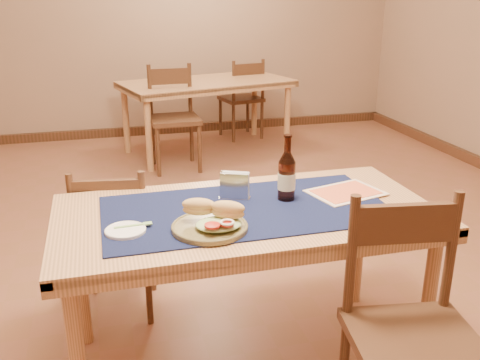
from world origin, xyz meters
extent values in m
cube|color=brown|center=(0.00, 0.00, -0.01)|extent=(6.00, 7.00, 0.02)
cube|color=#8B6F59|center=(0.00, 3.51, 1.40)|extent=(6.00, 0.02, 2.80)
cylinder|color=tan|center=(0.72, -1.12, 0.35)|extent=(0.06, 0.06, 0.71)
cylinder|color=tan|center=(-0.72, -0.48, 0.35)|extent=(0.06, 0.06, 0.71)
cylinder|color=tan|center=(0.72, -0.48, 0.35)|extent=(0.06, 0.06, 0.71)
cube|color=tan|center=(0.00, -0.80, 0.73)|extent=(1.60, 0.80, 0.04)
cube|color=#11183E|center=(0.00, -0.80, 0.75)|extent=(1.20, 0.60, 0.01)
cube|color=#4A2A1A|center=(0.00, 3.47, 0.05)|extent=(6.00, 0.06, 0.10)
cylinder|color=tan|center=(-0.14, 2.09, 0.35)|extent=(0.06, 0.06, 0.71)
cylinder|color=tan|center=(1.37, 2.46, 0.35)|extent=(0.06, 0.06, 0.71)
cylinder|color=tan|center=(-0.31, 2.76, 0.35)|extent=(0.06, 0.06, 0.71)
cylinder|color=tan|center=(1.20, 3.14, 0.35)|extent=(0.06, 0.06, 0.71)
cube|color=tan|center=(0.53, 2.61, 0.73)|extent=(1.87, 1.24, 0.04)
cylinder|color=#4A2A1A|center=(-0.35, -0.08, 0.21)|extent=(0.03, 0.03, 0.41)
cylinder|color=#4A2A1A|center=(-0.68, -0.03, 0.21)|extent=(0.03, 0.03, 0.41)
cylinder|color=#4A2A1A|center=(-0.40, -0.41, 0.21)|extent=(0.03, 0.03, 0.41)
cylinder|color=#4A2A1A|center=(-0.73, -0.36, 0.21)|extent=(0.03, 0.03, 0.41)
cube|color=#4A2A1A|center=(-0.54, -0.22, 0.41)|extent=(0.44, 0.44, 0.04)
cube|color=#4A2A1A|center=(-0.57, -0.39, 0.73)|extent=(0.33, 0.08, 0.13)
cylinder|color=#4A2A1A|center=(-0.40, -0.42, 0.62)|extent=(0.03, 0.03, 0.42)
cylinder|color=#4A2A1A|center=(-0.73, -0.37, 0.62)|extent=(0.03, 0.03, 0.42)
cube|color=#4A2A1A|center=(0.43, -1.48, 0.47)|extent=(0.50, 0.50, 0.04)
cube|color=#4A2A1A|center=(0.46, -1.28, 0.84)|extent=(0.38, 0.09, 0.15)
cylinder|color=#4A2A1A|center=(0.27, -1.25, 0.72)|extent=(0.04, 0.04, 0.48)
cylinder|color=#4A2A1A|center=(0.64, -1.31, 0.72)|extent=(0.04, 0.04, 0.48)
cylinder|color=#4A2A1A|center=(-0.08, 1.90, 0.24)|extent=(0.04, 0.04, 0.48)
cylinder|color=#4A2A1A|center=(0.31, 1.91, 0.24)|extent=(0.04, 0.04, 0.48)
cylinder|color=#4A2A1A|center=(-0.08, 2.29, 0.24)|extent=(0.04, 0.04, 0.48)
cylinder|color=#4A2A1A|center=(0.30, 2.29, 0.24)|extent=(0.04, 0.04, 0.48)
cube|color=#4A2A1A|center=(0.11, 2.10, 0.48)|extent=(0.46, 0.46, 0.04)
cube|color=#4A2A1A|center=(0.11, 2.30, 0.86)|extent=(0.39, 0.04, 0.15)
cylinder|color=#4A2A1A|center=(-0.08, 2.30, 0.73)|extent=(0.04, 0.04, 0.49)
cylinder|color=#4A2A1A|center=(0.30, 2.31, 0.73)|extent=(0.04, 0.04, 0.49)
cylinder|color=#4A2A1A|center=(1.17, 3.29, 0.23)|extent=(0.04, 0.04, 0.45)
cylinder|color=#4A2A1A|center=(0.81, 3.23, 0.23)|extent=(0.04, 0.04, 0.45)
cylinder|color=#4A2A1A|center=(1.24, 2.94, 0.23)|extent=(0.04, 0.04, 0.45)
cylinder|color=#4A2A1A|center=(0.88, 2.87, 0.23)|extent=(0.04, 0.04, 0.45)
cube|color=#4A2A1A|center=(1.02, 3.08, 0.45)|extent=(0.49, 0.49, 0.04)
cube|color=#4A2A1A|center=(1.06, 2.90, 0.80)|extent=(0.36, 0.10, 0.14)
cylinder|color=#4A2A1A|center=(1.24, 2.93, 0.68)|extent=(0.04, 0.04, 0.46)
cylinder|color=#4A2A1A|center=(0.88, 2.86, 0.68)|extent=(0.04, 0.04, 0.46)
cylinder|color=brown|center=(-0.19, -0.96, 0.76)|extent=(0.30, 0.30, 0.02)
torus|color=brown|center=(-0.19, -0.96, 0.77)|extent=(0.30, 0.30, 0.01)
ellipsoid|color=#ADCF8E|center=(-0.16, -1.00, 0.79)|extent=(0.18, 0.14, 0.03)
ellipsoid|color=tan|center=(-0.22, -0.91, 0.83)|extent=(0.14, 0.09, 0.07)
ellipsoid|color=tan|center=(-0.12, -0.98, 0.83)|extent=(0.14, 0.11, 0.07)
cylinder|color=#AE2117|center=(-0.20, -1.05, 0.81)|extent=(0.06, 0.06, 0.01)
cylinder|color=#AE2117|center=(-0.14, -1.04, 0.81)|extent=(0.06, 0.06, 0.01)
torus|color=white|center=(-0.15, -1.06, 0.82)|extent=(0.06, 0.06, 0.01)
cylinder|color=white|center=(-0.51, -0.90, 0.76)|extent=(0.16, 0.16, 0.01)
torus|color=white|center=(-0.51, -0.90, 0.77)|extent=(0.16, 0.16, 0.01)
cube|color=#89C26A|center=(-0.49, -0.88, 0.77)|extent=(0.11, 0.02, 0.00)
cube|color=#89C26A|center=(-0.42, -0.88, 0.77)|extent=(0.04, 0.03, 0.00)
cylinder|color=#40160B|center=(0.20, -0.74, 0.84)|extent=(0.08, 0.08, 0.17)
cone|color=#40160B|center=(0.20, -0.74, 0.95)|extent=(0.08, 0.08, 0.05)
cylinder|color=#40160B|center=(0.20, -0.74, 1.01)|extent=(0.03, 0.03, 0.07)
cylinder|color=#40160B|center=(0.20, -0.74, 1.04)|extent=(0.04, 0.04, 0.01)
cylinder|color=beige|center=(0.20, -0.74, 0.84)|extent=(0.08, 0.08, 0.07)
cube|color=silver|center=(-0.02, -0.67, 0.76)|extent=(0.14, 0.10, 0.00)
cube|color=silver|center=(-0.02, -0.69, 0.82)|extent=(0.12, 0.05, 0.12)
cube|color=silver|center=(-0.01, -0.65, 0.82)|extent=(0.12, 0.05, 0.12)
cube|color=silver|center=(-0.02, -0.67, 0.81)|extent=(0.12, 0.08, 0.11)
cube|color=#3F7BCA|center=(-0.02, -0.69, 0.82)|extent=(0.08, 0.04, 0.04)
cube|color=beige|center=(0.49, -0.74, 0.76)|extent=(0.37, 0.31, 0.00)
cube|color=#E3623A|center=(0.49, -0.74, 0.76)|extent=(0.32, 0.25, 0.00)
camera|label=1|loc=(-0.57, -2.82, 1.63)|focal=40.00mm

